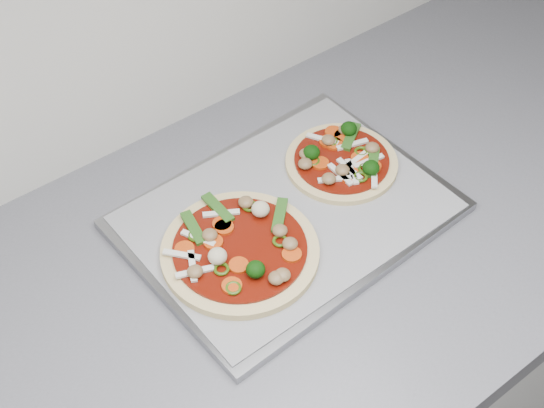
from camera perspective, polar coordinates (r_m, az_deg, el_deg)
base_cabinet at (r=1.68m, az=18.27°, el=-3.18°), size 3.60×0.60×0.86m
baking_tray at (r=1.01m, az=1.15°, el=-0.86°), size 0.43×0.32×0.01m
parchment at (r=1.01m, az=1.16°, el=-0.57°), size 0.40×0.29×0.00m
pizza_left at (r=0.95m, az=-2.42°, el=-3.46°), size 0.24×0.24×0.03m
pizza_right at (r=1.07m, az=5.28°, el=3.36°), size 0.20×0.20×0.03m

